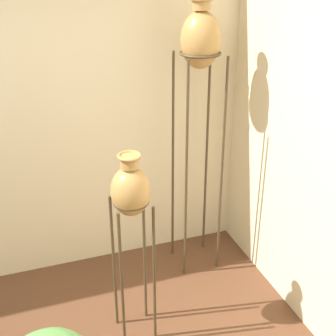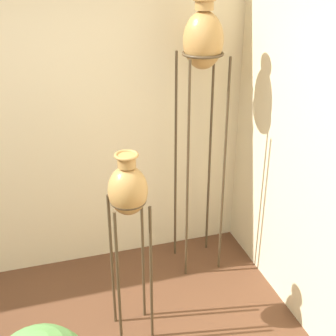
# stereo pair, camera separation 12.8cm
# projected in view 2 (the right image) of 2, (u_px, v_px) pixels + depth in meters

# --- Properties ---
(wall_back) EXTENTS (7.42, 0.06, 2.70)m
(wall_back) POSITION_uv_depth(u_px,v_px,m) (29.00, 115.00, 3.50)
(wall_back) COLOR beige
(wall_back) RESTS_ON ground_plane
(vase_stand_tall) EXTENTS (0.32, 0.32, 2.18)m
(vase_stand_tall) POSITION_uv_depth(u_px,v_px,m) (203.00, 50.00, 3.32)
(vase_stand_tall) COLOR #473823
(vase_stand_tall) RESTS_ON ground_plane
(vase_stand_medium) EXTENTS (0.25, 0.25, 1.38)m
(vase_stand_medium) POSITION_uv_depth(u_px,v_px,m) (128.00, 195.00, 2.90)
(vase_stand_medium) COLOR #473823
(vase_stand_medium) RESTS_ON ground_plane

